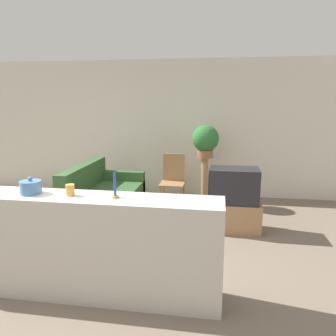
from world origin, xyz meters
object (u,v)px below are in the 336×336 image
potted_plant (205,140)px  decorative_bowl (31,187)px  couch (103,199)px  television (233,185)px  wooden_chair (173,178)px

potted_plant → decorative_bowl: size_ratio=2.94×
couch → potted_plant: 2.10m
television → wooden_chair: same height
couch → television: television is taller
wooden_chair → potted_plant: (0.57, 0.16, 0.70)m
television → potted_plant: 1.40m
couch → wooden_chair: 1.35m
decorative_bowl → potted_plant: bearing=63.7°
couch → potted_plant: (1.63, 0.97, 0.91)m
potted_plant → television: bearing=-68.4°
potted_plant → decorative_bowl: 3.50m
television → couch: bearing=173.4°
potted_plant → decorative_bowl: potted_plant is taller
wooden_chair → potted_plant: 0.92m
couch → television: bearing=-6.6°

